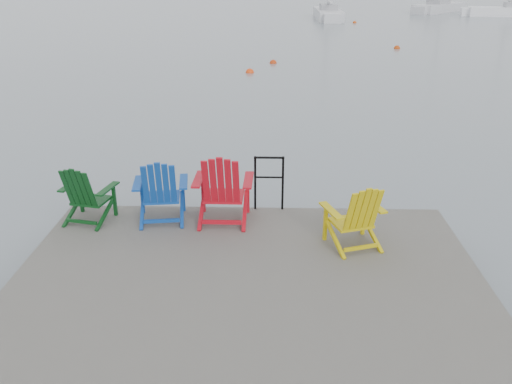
{
  "coord_description": "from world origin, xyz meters",
  "views": [
    {
      "loc": [
        0.27,
        -5.58,
        4.14
      ],
      "look_at": [
        0.05,
        2.32,
        0.85
      ],
      "focal_mm": 38.0,
      "sensor_mm": 36.0,
      "label": 1
    }
  ],
  "objects_px": {
    "sailboat_mid": "(440,8)",
    "sailboat_near": "(328,15)",
    "chair_blue": "(161,190)",
    "buoy_d": "(355,23)",
    "buoy_c": "(397,49)",
    "chair_green": "(86,193)",
    "chair_yellow": "(356,215)",
    "buoy_a": "(273,63)",
    "handrail": "(269,178)",
    "chair_red": "(223,188)",
    "buoy_b": "(250,73)"
  },
  "relations": [
    {
      "from": "chair_green",
      "to": "chair_yellow",
      "type": "distance_m",
      "value": 4.04
    },
    {
      "from": "chair_green",
      "to": "buoy_a",
      "type": "height_order",
      "value": "chair_green"
    },
    {
      "from": "chair_yellow",
      "to": "buoy_b",
      "type": "bearing_deg",
      "value": 78.24
    },
    {
      "from": "chair_green",
      "to": "buoy_b",
      "type": "relative_size",
      "value": 2.62
    },
    {
      "from": "handrail",
      "to": "buoy_a",
      "type": "height_order",
      "value": "handrail"
    },
    {
      "from": "buoy_a",
      "to": "sailboat_near",
      "type": "bearing_deg",
      "value": 78.66
    },
    {
      "from": "chair_red",
      "to": "buoy_c",
      "type": "distance_m",
      "value": 24.4
    },
    {
      "from": "handrail",
      "to": "chair_yellow",
      "type": "xyz_separation_m",
      "value": [
        1.2,
        -1.25,
        -0.05
      ]
    },
    {
      "from": "chair_blue",
      "to": "buoy_c",
      "type": "relative_size",
      "value": 2.95
    },
    {
      "from": "chair_yellow",
      "to": "buoy_a",
      "type": "relative_size",
      "value": 2.92
    },
    {
      "from": "handrail",
      "to": "chair_green",
      "type": "bearing_deg",
      "value": -168.76
    },
    {
      "from": "chair_blue",
      "to": "buoy_d",
      "type": "height_order",
      "value": "chair_blue"
    },
    {
      "from": "chair_blue",
      "to": "sailboat_mid",
      "type": "xyz_separation_m",
      "value": [
        18.38,
        49.92,
        -0.66
      ]
    },
    {
      "from": "chair_green",
      "to": "buoy_c",
      "type": "bearing_deg",
      "value": 79.54
    },
    {
      "from": "chair_red",
      "to": "sailboat_mid",
      "type": "distance_m",
      "value": 52.9
    },
    {
      "from": "chair_blue",
      "to": "chair_red",
      "type": "xyz_separation_m",
      "value": [
        0.95,
        -0.01,
        0.05
      ]
    },
    {
      "from": "buoy_a",
      "to": "buoy_d",
      "type": "height_order",
      "value": "buoy_a"
    },
    {
      "from": "chair_blue",
      "to": "buoy_d",
      "type": "relative_size",
      "value": 3.2
    },
    {
      "from": "chair_yellow",
      "to": "buoy_a",
      "type": "xyz_separation_m",
      "value": [
        -1.11,
        18.83,
        -0.99
      ]
    },
    {
      "from": "chair_green",
      "to": "handrail",
      "type": "bearing_deg",
      "value": 23.4
    },
    {
      "from": "buoy_c",
      "to": "buoy_a",
      "type": "bearing_deg",
      "value": -143.23
    },
    {
      "from": "chair_red",
      "to": "sailboat_mid",
      "type": "height_order",
      "value": "sailboat_mid"
    },
    {
      "from": "buoy_a",
      "to": "buoy_d",
      "type": "bearing_deg",
      "value": 71.81
    },
    {
      "from": "chair_red",
      "to": "buoy_d",
      "type": "height_order",
      "value": "chair_red"
    },
    {
      "from": "chair_red",
      "to": "chair_blue",
      "type": "bearing_deg",
      "value": -179.9
    },
    {
      "from": "chair_blue",
      "to": "buoy_c",
      "type": "bearing_deg",
      "value": 62.05
    },
    {
      "from": "chair_green",
      "to": "chair_red",
      "type": "distance_m",
      "value": 2.08
    },
    {
      "from": "buoy_c",
      "to": "sailboat_mid",
      "type": "bearing_deg",
      "value": 69.82
    },
    {
      "from": "sailboat_near",
      "to": "buoy_c",
      "type": "bearing_deg",
      "value": -83.71
    },
    {
      "from": "chair_blue",
      "to": "sailboat_near",
      "type": "relative_size",
      "value": 0.1
    },
    {
      "from": "chair_yellow",
      "to": "sailboat_near",
      "type": "height_order",
      "value": "sailboat_near"
    },
    {
      "from": "sailboat_near",
      "to": "buoy_c",
      "type": "distance_m",
      "value": 18.64
    },
    {
      "from": "handrail",
      "to": "buoy_a",
      "type": "bearing_deg",
      "value": 89.7
    },
    {
      "from": "chair_yellow",
      "to": "buoy_a",
      "type": "bearing_deg",
      "value": 74.28
    },
    {
      "from": "handrail",
      "to": "sailboat_mid",
      "type": "xyz_separation_m",
      "value": [
        16.74,
        49.44,
        -0.69
      ]
    },
    {
      "from": "buoy_c",
      "to": "buoy_d",
      "type": "height_order",
      "value": "buoy_c"
    },
    {
      "from": "handrail",
      "to": "sailboat_mid",
      "type": "distance_m",
      "value": 52.2
    },
    {
      "from": "handrail",
      "to": "sailboat_near",
      "type": "height_order",
      "value": "sailboat_near"
    },
    {
      "from": "chair_green",
      "to": "buoy_c",
      "type": "height_order",
      "value": "chair_green"
    },
    {
      "from": "sailboat_near",
      "to": "buoy_a",
      "type": "distance_m",
      "value": 24.08
    },
    {
      "from": "chair_red",
      "to": "sailboat_mid",
      "type": "xyz_separation_m",
      "value": [
        17.44,
        49.94,
        -0.71
      ]
    },
    {
      "from": "buoy_d",
      "to": "chair_red",
      "type": "bearing_deg",
      "value": -100.93
    },
    {
      "from": "handrail",
      "to": "chair_blue",
      "type": "height_order",
      "value": "chair_blue"
    },
    {
      "from": "chair_green",
      "to": "chair_red",
      "type": "height_order",
      "value": "chair_red"
    },
    {
      "from": "sailboat_mid",
      "to": "sailboat_near",
      "type": "bearing_deg",
      "value": -103.51
    },
    {
      "from": "chair_yellow",
      "to": "buoy_d",
      "type": "distance_m",
      "value": 39.2
    },
    {
      "from": "handrail",
      "to": "buoy_d",
      "type": "distance_m",
      "value": 38.15
    },
    {
      "from": "sailboat_near",
      "to": "buoy_b",
      "type": "relative_size",
      "value": 29.8
    },
    {
      "from": "buoy_a",
      "to": "buoy_c",
      "type": "bearing_deg",
      "value": 36.77
    },
    {
      "from": "chair_yellow",
      "to": "buoy_b",
      "type": "distance_m",
      "value": 16.51
    }
  ]
}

